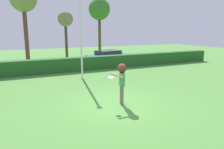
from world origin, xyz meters
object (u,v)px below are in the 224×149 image
at_px(frisbee, 111,78).
at_px(parked_car_blue, 108,56).
at_px(lamppost, 81,27).
at_px(maple_tree, 99,10).
at_px(bare_elm_tree, 65,20).
at_px(person, 122,77).
at_px(willow_tree, 23,0).

relative_size(frisbee, parked_car_blue, 0.05).
height_order(lamppost, maple_tree, maple_tree).
bearing_deg(frisbee, bare_elm_tree, 82.70).
xyz_separation_m(frisbee, maple_tree, (6.65, 17.53, 4.29)).
relative_size(person, maple_tree, 0.26).
bearing_deg(frisbee, parked_car_blue, 66.17).
height_order(person, lamppost, lamppost).
relative_size(lamppost, willow_tree, 0.82).
xyz_separation_m(lamppost, bare_elm_tree, (1.56, 10.53, 0.81)).
relative_size(lamppost, bare_elm_tree, 1.18).
bearing_deg(person, lamppost, 90.14).
bearing_deg(bare_elm_tree, person, -95.46).
bearing_deg(willow_tree, bare_elm_tree, 7.89).
height_order(person, willow_tree, willow_tree).
distance_m(frisbee, willow_tree, 16.46).
xyz_separation_m(person, maple_tree, (6.13, 17.51, 4.34)).
xyz_separation_m(parked_car_blue, willow_tree, (-6.96, 4.64, 5.35)).
relative_size(willow_tree, bare_elm_tree, 1.44).
distance_m(frisbee, lamppost, 6.07).
height_order(lamppost, bare_elm_tree, lamppost).
distance_m(person, lamppost, 6.05).
bearing_deg(maple_tree, person, -109.28).
bearing_deg(willow_tree, person, -80.37).
height_order(frisbee, maple_tree, maple_tree).
relative_size(frisbee, bare_elm_tree, 0.04).
bearing_deg(person, frisbee, -177.82).
xyz_separation_m(parked_car_blue, maple_tree, (1.81, 6.56, 4.87)).
distance_m(lamppost, willow_tree, 10.62).
distance_m(frisbee, bare_elm_tree, 16.59).
bearing_deg(lamppost, parked_car_blue, 50.82).
bearing_deg(maple_tree, lamppost, -117.35).
relative_size(lamppost, maple_tree, 0.88).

